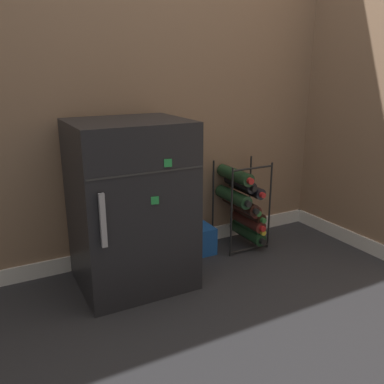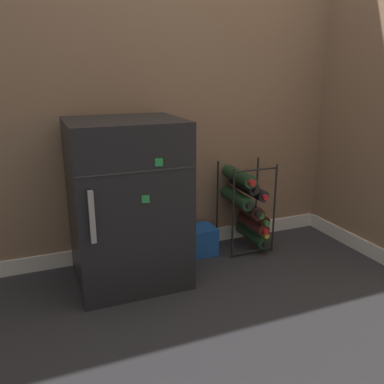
% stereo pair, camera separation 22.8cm
% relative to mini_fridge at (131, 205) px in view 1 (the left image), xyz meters
% --- Properties ---
extents(ground_plane, '(14.00, 14.00, 0.00)m').
position_rel_mini_fridge_xyz_m(ground_plane, '(0.49, -0.38, -0.43)').
color(ground_plane, '#28282B').
extents(wall_back, '(6.85, 0.07, 2.50)m').
position_rel_mini_fridge_xyz_m(wall_back, '(0.49, 0.31, 0.81)').
color(wall_back, '#84664C').
rests_on(wall_back, ground_plane).
extents(mini_fridge, '(0.56, 0.51, 0.86)m').
position_rel_mini_fridge_xyz_m(mini_fridge, '(0.00, 0.00, 0.00)').
color(mini_fridge, black).
rests_on(mini_fridge, ground_plane).
extents(wine_rack, '(0.30, 0.33, 0.56)m').
position_rel_mini_fridge_xyz_m(wine_rack, '(0.78, 0.12, -0.16)').
color(wine_rack, black).
rests_on(wine_rack, ground_plane).
extents(soda_box, '(0.25, 0.17, 0.17)m').
position_rel_mini_fridge_xyz_m(soda_box, '(0.44, 0.15, -0.35)').
color(soda_box, '#194C9E').
rests_on(soda_box, ground_plane).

